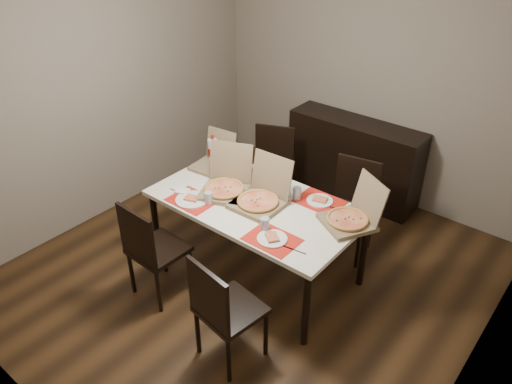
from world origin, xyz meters
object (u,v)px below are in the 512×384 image
chair_near_right (223,308)px  chair_far_right (352,203)px  sideboard (353,159)px  chair_far_left (272,167)px  pizza_box_center (260,199)px  dining_table (256,208)px  chair_near_left (151,248)px  dip_bowl (285,195)px  soda_bottle (213,151)px

chair_near_right → chair_far_right: (0.02, 1.77, 0.00)m
sideboard → chair_far_left: bearing=-123.5°
pizza_box_center → dining_table: bearing=170.4°
chair_near_left → dip_bowl: bearing=60.0°
sideboard → chair_far_right: size_ratio=1.61×
dining_table → chair_near_right: (0.46, -0.94, -0.17)m
dip_bowl → chair_far_left: bearing=134.2°
sideboard → chair_far_left: 0.96m
chair_near_left → soda_bottle: soda_bottle is taller
chair_far_right → dip_bowl: 0.74m
chair_far_right → soda_bottle: bearing=-156.9°
chair_far_left → pizza_box_center: size_ratio=2.09×
sideboard → soda_bottle: 1.68m
sideboard → pizza_box_center: size_ratio=3.37×
chair_near_left → chair_near_right: 0.93m
chair_near_left → chair_far_right: same height
chair_near_left → chair_far_left: bearing=92.4°
dining_table → pizza_box_center: size_ratio=4.04×
chair_far_left → chair_far_right: same height
chair_far_right → soda_bottle: size_ratio=3.26×
chair_far_right → dip_bowl: size_ratio=8.65×
chair_far_left → pizza_box_center: 1.14m
pizza_box_center → dip_bowl: size_ratio=4.14×
chair_far_right → dip_bowl: (-0.35, -0.60, 0.25)m
chair_near_right → chair_far_right: 1.77m
chair_far_left → chair_near_right: bearing=-61.9°
chair_far_right → pizza_box_center: 0.99m
sideboard → soda_bottle: bearing=-118.5°
chair_far_right → pizza_box_center: (-0.42, -0.84, 0.30)m
sideboard → soda_bottle: (-0.78, -1.43, 0.42)m
dining_table → chair_near_left: chair_near_left is taller
chair_near_left → chair_far_left: (-0.07, 1.72, 0.00)m
chair_near_right → soda_bottle: size_ratio=3.26×
dining_table → dip_bowl: size_ratio=16.75×
chair_near_left → soda_bottle: (-0.32, 1.10, 0.36)m
chair_near_left → dip_bowl: 1.22m
dining_table → dip_bowl: bearing=60.4°
dining_table → pizza_box_center: pizza_box_center is taller
dining_table → chair_far_right: size_ratio=1.94×
chair_far_right → pizza_box_center: bearing=-116.7°
dining_table → chair_far_right: 0.98m
chair_far_right → dining_table: bearing=-119.9°
dining_table → sideboard: bearing=90.1°
chair_far_left → dip_bowl: (0.67, -0.69, 0.25)m
sideboard → dip_bowl: (0.14, -1.49, 0.31)m
chair_far_left → chair_far_right: bearing=-5.0°
soda_bottle → chair_far_left: bearing=68.7°
chair_far_left → soda_bottle: (-0.24, -0.62, 0.36)m
chair_near_left → soda_bottle: 1.20m
sideboard → pizza_box_center: 1.77m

